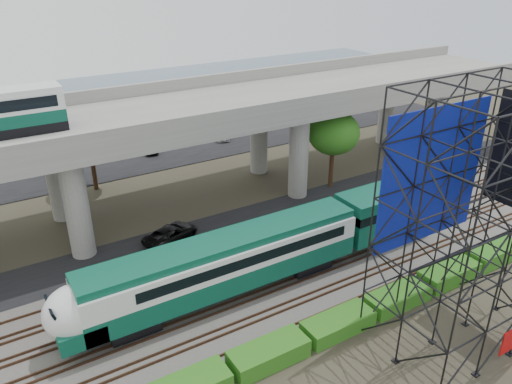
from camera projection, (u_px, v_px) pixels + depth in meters
ground at (284, 299)px, 33.30m from camera, size 140.00×140.00×0.00m
ballast_bed at (268, 282)px, 34.80m from camera, size 90.00×12.00×0.20m
service_road at (213, 231)px, 41.39m from camera, size 90.00×5.00×0.08m
parking_lot at (124, 148)px, 59.54m from camera, size 90.00×18.00×0.08m
harbor_water at (79, 105)px, 76.55m from camera, size 140.00×40.00×0.03m
rail_tracks at (268, 280)px, 34.72m from camera, size 90.00×9.52×0.16m
commuter_train at (255, 253)px, 33.09m from camera, size 29.30×3.06×4.30m
overpass at (168, 122)px, 41.62m from camera, size 80.00×12.00×12.40m
scaffold_tower at (472, 225)px, 27.06m from camera, size 9.36×6.36×15.00m
hedge_strip at (338, 323)px, 30.21m from camera, size 34.60×1.80×1.20m
trees at (129, 159)px, 41.21m from camera, size 40.94×16.94×7.69m
suv at (171, 234)px, 39.65m from camera, size 5.14×3.67×1.30m
parked_cars at (126, 143)px, 59.10m from camera, size 35.98×9.51×1.29m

